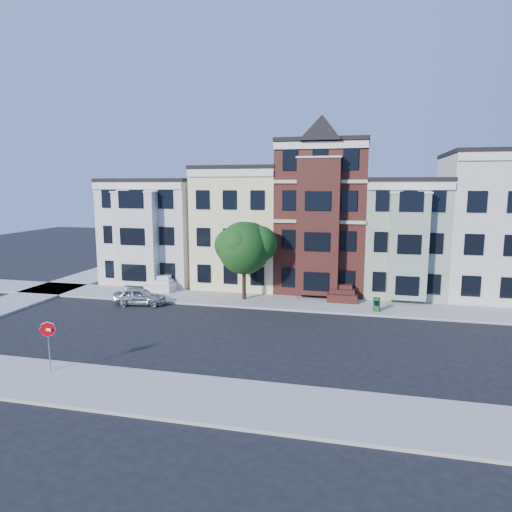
% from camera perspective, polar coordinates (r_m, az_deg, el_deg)
% --- Properties ---
extents(ground, '(120.00, 120.00, 0.00)m').
position_cam_1_polar(ground, '(26.32, 5.41, -10.56)').
color(ground, black).
extents(far_sidewalk, '(60.00, 4.00, 0.15)m').
position_cam_1_polar(far_sidewalk, '(33.90, 7.30, -6.02)').
color(far_sidewalk, '#9E9B93').
rests_on(far_sidewalk, ground).
extents(near_sidewalk, '(60.00, 4.00, 0.15)m').
position_cam_1_polar(near_sidewalk, '(19.02, 1.88, -18.20)').
color(near_sidewalk, '#9E9B93').
rests_on(near_sidewalk, ground).
extents(house_white, '(8.00, 9.00, 9.00)m').
position_cam_1_polar(house_white, '(43.40, -11.73, 3.06)').
color(house_white, silver).
rests_on(house_white, ground).
extents(house_yellow, '(7.00, 9.00, 10.00)m').
position_cam_1_polar(house_yellow, '(40.62, -1.45, 3.57)').
color(house_yellow, '#F6E6A6').
rests_on(house_yellow, ground).
extents(house_brown, '(7.00, 9.00, 12.00)m').
position_cam_1_polar(house_brown, '(39.35, 8.48, 4.76)').
color(house_brown, '#3D1813').
rests_on(house_brown, ground).
extents(house_green, '(6.00, 9.00, 9.00)m').
position_cam_1_polar(house_green, '(39.47, 17.88, 2.26)').
color(house_green, '#92A28A').
rests_on(house_green, ground).
extents(house_cream, '(8.00, 9.00, 11.00)m').
position_cam_1_polar(house_cream, '(40.54, 27.87, 3.25)').
color(house_cream, beige).
rests_on(house_cream, ground).
extents(street_tree, '(7.89, 7.89, 7.30)m').
position_cam_1_polar(street_tree, '(34.22, -1.52, 0.56)').
color(street_tree, '#23531E').
rests_on(street_tree, far_sidewalk).
extents(parked_car, '(3.99, 2.16, 1.29)m').
position_cam_1_polar(parked_car, '(34.72, -14.33, -4.90)').
color(parked_car, '#B0B4B8').
rests_on(parked_car, ground).
extents(newspaper_box, '(0.51, 0.47, 0.96)m').
position_cam_1_polar(newspaper_box, '(32.53, 14.82, -5.87)').
color(newspaper_box, '#12541F').
rests_on(newspaper_box, far_sidewalk).
extents(fire_hydrant, '(0.26, 0.26, 0.66)m').
position_cam_1_polar(fire_hydrant, '(36.69, -15.85, -4.50)').
color(fire_hydrant, beige).
rests_on(fire_hydrant, far_sidewalk).
extents(stop_sign, '(0.74, 0.14, 2.69)m').
position_cam_1_polar(stop_sign, '(23.50, -24.48, -9.90)').
color(stop_sign, '#BE020A').
rests_on(stop_sign, near_sidewalk).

